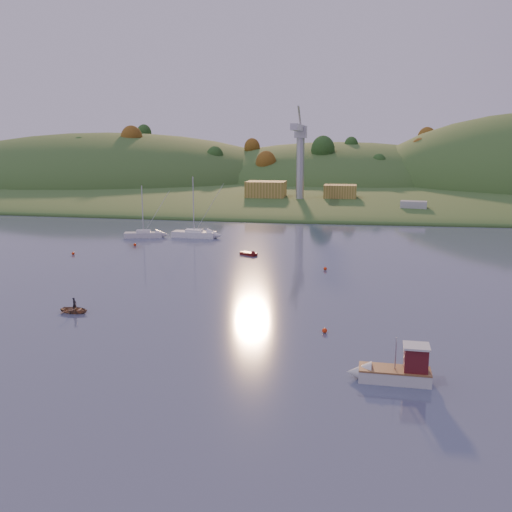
% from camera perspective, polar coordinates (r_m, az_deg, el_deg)
% --- Properties ---
extents(ground, '(500.00, 500.00, 0.00)m').
position_cam_1_polar(ground, '(45.98, -13.25, -12.82)').
color(ground, '#364259').
rests_on(ground, ground).
extents(far_shore, '(620.00, 220.00, 1.50)m').
position_cam_1_polar(far_shore, '(269.57, 6.23, 7.46)').
color(far_shore, '#385421').
rests_on(far_shore, ground).
extents(shore_slope, '(640.00, 150.00, 7.00)m').
position_cam_1_polar(shore_slope, '(204.95, 5.04, 6.23)').
color(shore_slope, '#385421').
rests_on(shore_slope, ground).
extents(hill_left, '(170.00, 140.00, 44.00)m').
position_cam_1_polar(hill_left, '(261.99, -14.43, 7.06)').
color(hill_left, '#385421').
rests_on(hill_left, ground).
extents(hill_center, '(140.00, 120.00, 36.00)m').
position_cam_1_polar(hill_center, '(249.18, 8.24, 7.09)').
color(hill_center, '#385421').
rests_on(hill_center, ground).
extents(hillside_trees, '(280.00, 50.00, 32.00)m').
position_cam_1_polar(hillside_trees, '(224.81, 5.48, 6.68)').
color(hillside_trees, '#214719').
rests_on(hillside_trees, ground).
extents(wharf, '(42.00, 16.00, 2.40)m').
position_cam_1_polar(wharf, '(161.78, 5.52, 5.24)').
color(wharf, slate).
rests_on(wharf, ground).
extents(shed_west, '(11.00, 8.00, 4.80)m').
position_cam_1_polar(shed_west, '(163.91, 1.00, 6.64)').
color(shed_west, olive).
rests_on(shed_west, wharf).
extents(shed_east, '(9.00, 7.00, 4.00)m').
position_cam_1_polar(shed_east, '(163.06, 8.41, 6.35)').
color(shed_east, olive).
rests_on(shed_east, wharf).
extents(dock_crane, '(3.20, 28.00, 20.30)m').
position_cam_1_polar(dock_crane, '(157.50, 4.42, 10.92)').
color(dock_crane, '#B7B7BC').
rests_on(dock_crane, wharf).
extents(fishing_boat, '(6.59, 2.22, 4.17)m').
position_cam_1_polar(fishing_boat, '(47.00, 13.17, -11.05)').
color(fishing_boat, silver).
rests_on(fishing_boat, ground).
extents(sailboat_near, '(7.62, 3.90, 10.14)m').
position_cam_1_polar(sailboat_near, '(113.81, -11.19, 2.17)').
color(sailboat_near, silver).
rests_on(sailboat_near, ground).
extents(sailboat_far, '(8.66, 3.07, 11.82)m').
position_cam_1_polar(sailboat_far, '(112.33, -6.21, 2.25)').
color(sailboat_far, white).
rests_on(sailboat_far, ground).
extents(canoe, '(3.42, 2.61, 0.66)m').
position_cam_1_polar(canoe, '(66.29, -17.68, -5.14)').
color(canoe, '#8E6A4E').
rests_on(canoe, ground).
extents(paddler, '(0.40, 0.56, 1.45)m').
position_cam_1_polar(paddler, '(66.18, -17.70, -4.82)').
color(paddler, black).
rests_on(paddler, ground).
extents(red_tender, '(3.58, 2.78, 1.18)m').
position_cam_1_polar(red_tender, '(93.97, -0.44, 0.18)').
color(red_tender, '#500C0B').
rests_on(red_tender, ground).
extents(work_vessel, '(15.45, 7.15, 3.83)m').
position_cam_1_polar(work_vessel, '(148.12, 15.45, 4.37)').
color(work_vessel, '#4F5668').
rests_on(work_vessel, ground).
extents(buoy_0, '(0.50, 0.50, 0.50)m').
position_cam_1_polar(buoy_0, '(57.17, 6.88, -7.41)').
color(buoy_0, red).
rests_on(buoy_0, ground).
extents(buoy_1, '(0.50, 0.50, 0.50)m').
position_cam_1_polar(buoy_1, '(84.02, 6.94, -1.27)').
color(buoy_1, red).
rests_on(buoy_1, ground).
extents(buoy_2, '(0.50, 0.50, 0.50)m').
position_cam_1_polar(buoy_2, '(99.37, -17.82, 0.25)').
color(buoy_2, red).
rests_on(buoy_2, ground).
extents(buoy_3, '(0.50, 0.50, 0.50)m').
position_cam_1_polar(buoy_3, '(104.83, -12.01, 1.11)').
color(buoy_3, red).
rests_on(buoy_3, ground).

